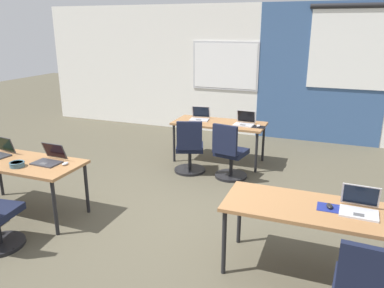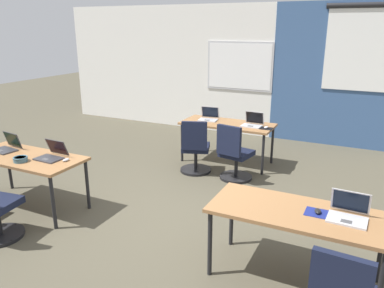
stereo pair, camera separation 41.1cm
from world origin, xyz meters
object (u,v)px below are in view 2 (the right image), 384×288
at_px(desk_near_left, 26,160).
at_px(mouse_near_right_end, 318,211).
at_px(laptop_near_left_inner, 52,155).
at_px(mouse_near_left_inner, 66,160).
at_px(laptop_near_left_end, 7,147).
at_px(laptop_near_right_end, 348,213).
at_px(mouse_far_right, 266,127).
at_px(snack_bowl, 20,159).
at_px(laptop_far_right, 253,123).
at_px(desk_far_center, 227,126).
at_px(laptop_far_left, 209,117).
at_px(desk_near_right, 297,217).
at_px(chair_far_right, 234,157).
at_px(chair_far_left, 195,151).

xyz_separation_m(desk_near_left, mouse_near_right_end, (3.67, 0.03, 0.08)).
xyz_separation_m(laptop_near_left_inner, mouse_near_left_inner, (0.24, -0.01, -0.03)).
bearing_deg(laptop_near_left_end, laptop_near_left_inner, 9.16).
bearing_deg(laptop_near_right_end, mouse_far_right, 121.03).
bearing_deg(mouse_near_left_inner, snack_bowl, -152.65).
xyz_separation_m(laptop_far_right, mouse_far_right, (0.26, -0.07, -0.03)).
relative_size(desk_far_center, laptop_near_left_inner, 4.68).
relative_size(mouse_near_right_end, laptop_near_left_end, 0.30).
bearing_deg(snack_bowl, mouse_near_left_inner, 27.35).
bearing_deg(mouse_near_left_inner, laptop_far_left, 75.15).
xyz_separation_m(desk_far_center, laptop_far_left, (-0.39, 0.07, 0.11)).
bearing_deg(desk_near_right, mouse_near_left_inner, 178.28).
bearing_deg(chair_far_right, desk_far_center, -50.29).
height_order(mouse_near_left_inner, laptop_near_left_end, laptop_near_left_end).
bearing_deg(laptop_near_left_inner, desk_near_left, -163.99).
bearing_deg(desk_far_center, laptop_far_right, 0.60).
height_order(mouse_far_right, snack_bowl, snack_bowl).
xyz_separation_m(laptop_near_right_end, laptop_far_left, (-2.56, 2.82, -0.00)).
height_order(desk_near_right, chair_far_right, chair_far_right).
bearing_deg(laptop_near_right_end, desk_near_right, -171.14).
relative_size(laptop_near_left_end, snack_bowl, 2.07).
bearing_deg(desk_far_center, desk_near_left, -122.01).
height_order(mouse_far_right, laptop_near_left_end, laptop_near_left_end).
xyz_separation_m(desk_near_right, mouse_near_right_end, (0.17, 0.03, 0.08)).
xyz_separation_m(laptop_near_right_end, mouse_far_right, (-1.47, 2.69, -0.03)).
height_order(laptop_far_right, snack_bowl, laptop_far_right).
bearing_deg(chair_far_left, chair_far_right, 160.11).
height_order(laptop_near_right_end, laptop_far_right, same).
distance_m(desk_near_right, laptop_far_right, 3.09).
relative_size(chair_far_right, laptop_near_left_end, 2.51).
relative_size(desk_near_right, desk_far_center, 1.00).
relative_size(laptop_near_right_end, mouse_near_left_inner, 3.39).
bearing_deg(desk_near_left, snack_bowl, -54.22).
distance_m(mouse_far_right, laptop_near_left_end, 3.92).
height_order(laptop_near_left_inner, laptop_far_left, laptop_far_left).
xyz_separation_m(laptop_near_left_end, laptop_far_left, (1.78, 2.80, -0.00)).
bearing_deg(desk_near_right, laptop_far_left, 126.66).
height_order(desk_near_right, desk_far_center, same).
bearing_deg(mouse_near_right_end, desk_near_right, -168.89).
xyz_separation_m(mouse_far_right, laptop_far_left, (-1.09, 0.14, 0.03)).
relative_size(laptop_near_right_end, snack_bowl, 1.92).
xyz_separation_m(laptop_near_left_inner, snack_bowl, (-0.26, -0.26, -0.01)).
bearing_deg(laptop_near_left_inner, laptop_far_left, 72.76).
bearing_deg(laptop_near_left_end, chair_far_left, 54.60).
bearing_deg(chair_far_right, laptop_far_right, -83.55).
distance_m(desk_near_left, chair_far_right, 3.01).
distance_m(desk_near_left, mouse_far_right, 3.68).
bearing_deg(laptop_near_right_end, snack_bowl, -174.34).
bearing_deg(laptop_near_left_end, desk_near_right, 6.77).
bearing_deg(snack_bowl, laptop_near_left_inner, 45.91).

